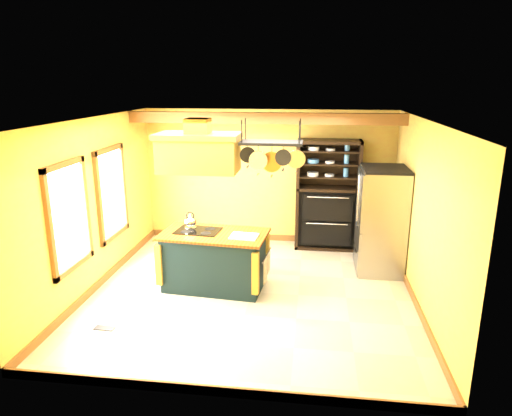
% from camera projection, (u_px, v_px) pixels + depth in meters
% --- Properties ---
extents(floor, '(5.00, 5.00, 0.00)m').
position_uv_depth(floor, '(252.00, 292.00, 7.23)').
color(floor, beige).
rests_on(floor, ground).
extents(ceiling, '(5.00, 5.00, 0.00)m').
position_uv_depth(ceiling, '(251.00, 120.00, 6.50)').
color(ceiling, white).
rests_on(ceiling, wall_back).
extents(wall_back, '(5.00, 0.02, 2.70)m').
position_uv_depth(wall_back, '(268.00, 177.00, 9.25)').
color(wall_back, '#DCC250').
rests_on(wall_back, floor).
extents(wall_front, '(5.00, 0.02, 2.70)m').
position_uv_depth(wall_front, '(217.00, 280.00, 4.48)').
color(wall_front, '#DCC250').
rests_on(wall_front, floor).
extents(wall_left, '(0.02, 5.00, 2.70)m').
position_uv_depth(wall_left, '(94.00, 205.00, 7.17)').
color(wall_left, '#DCC250').
rests_on(wall_left, floor).
extents(wall_right, '(0.02, 5.00, 2.70)m').
position_uv_depth(wall_right, '(423.00, 217.00, 6.56)').
color(wall_right, '#DCC250').
rests_on(wall_right, floor).
extents(ceiling_beam, '(5.00, 0.15, 0.20)m').
position_uv_depth(ceiling_beam, '(264.00, 118.00, 8.15)').
color(ceiling_beam, brown).
rests_on(ceiling_beam, ceiling).
extents(window_near, '(0.06, 1.06, 1.56)m').
position_uv_depth(window_near, '(69.00, 217.00, 6.39)').
color(window_near, brown).
rests_on(window_near, wall_left).
extents(window_far, '(0.06, 1.06, 1.56)m').
position_uv_depth(window_far, '(112.00, 193.00, 7.73)').
color(window_far, brown).
rests_on(window_far, wall_left).
extents(kitchen_island, '(1.74, 1.07, 1.11)m').
position_uv_depth(kitchen_island, '(214.00, 260.00, 7.31)').
color(kitchen_island, black).
rests_on(kitchen_island, floor).
extents(range_hood, '(1.26, 0.71, 0.80)m').
position_uv_depth(range_hood, '(199.00, 150.00, 6.86)').
color(range_hood, '#B4922D').
rests_on(range_hood, ceiling).
extents(pot_rack, '(0.99, 0.46, 0.80)m').
position_uv_depth(pot_rack, '(272.00, 150.00, 6.73)').
color(pot_rack, black).
rests_on(pot_rack, ceiling).
extents(refrigerator, '(0.78, 0.92, 1.80)m').
position_uv_depth(refrigerator, '(381.00, 223.00, 7.87)').
color(refrigerator, gray).
rests_on(refrigerator, floor).
extents(hutch, '(1.22, 0.56, 2.16)m').
position_uv_depth(hutch, '(327.00, 206.00, 9.02)').
color(hutch, black).
rests_on(hutch, floor).
extents(floor_register, '(0.28, 0.13, 0.01)m').
position_uv_depth(floor_register, '(105.00, 328.00, 6.18)').
color(floor_register, black).
rests_on(floor_register, floor).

